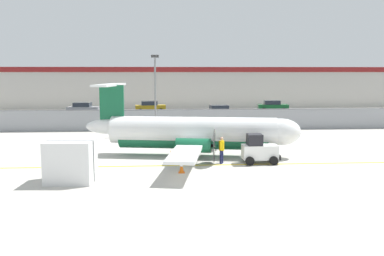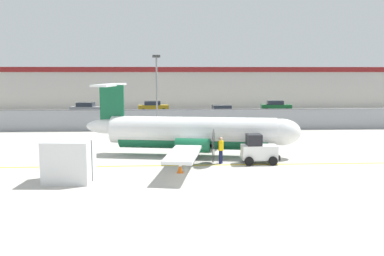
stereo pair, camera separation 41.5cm
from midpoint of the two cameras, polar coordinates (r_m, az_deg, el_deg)
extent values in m
plane|color=#BCB7AD|center=(24.75, 3.70, -5.95)|extent=(140.00, 140.00, 0.00)
cube|color=yellow|center=(26.69, 3.19, -4.95)|extent=(84.00, 0.20, 0.01)
cube|color=gray|center=(42.27, 0.81, 1.05)|extent=(98.00, 0.04, 2.00)
cylinder|color=slate|center=(42.16, 0.82, 2.47)|extent=(98.00, 0.10, 0.10)
cube|color=#38383A|center=(53.78, -0.03, 1.44)|extent=(98.00, 17.00, 0.12)
cube|color=beige|center=(72.00, -0.84, 5.52)|extent=(91.00, 8.00, 6.50)
cube|color=maroon|center=(67.96, -0.71, 7.81)|extent=(91.00, 0.20, 0.80)
cylinder|color=white|center=(29.28, 0.51, -0.35)|extent=(11.49, 3.82, 1.90)
ellipsoid|color=white|center=(29.25, 12.20, -0.53)|extent=(2.89, 2.23, 1.80)
ellipsoid|color=white|center=(30.48, -10.69, 0.21)|extent=(3.33, 1.58, 1.05)
cylinder|color=#145938|center=(29.36, 0.51, -1.36)|extent=(10.28, 3.21, 1.48)
cube|color=white|center=(29.36, 0.71, -1.46)|extent=(4.33, 16.04, 0.18)
cylinder|color=#145938|center=(31.89, 1.56, -0.74)|extent=(2.32, 1.27, 0.90)
cone|color=black|center=(31.81, 3.62, -0.77)|extent=(0.52, 0.51, 0.44)
cylinder|color=#262626|center=(31.81, 3.89, -0.78)|extent=(0.40, 2.08, 2.10)
cylinder|color=#145938|center=(26.78, 0.54, -2.33)|extent=(2.32, 1.27, 0.90)
cone|color=black|center=(26.69, 3.00, -2.38)|extent=(0.52, 0.51, 0.44)
cylinder|color=#262626|center=(26.68, 3.32, -2.38)|extent=(0.40, 2.08, 2.10)
cube|color=#145938|center=(30.25, -10.23, 2.73)|extent=(1.71, 0.47, 3.10)
cube|color=white|center=(30.21, -10.56, 5.67)|extent=(1.91, 4.92, 0.14)
cylinder|color=#59595B|center=(29.27, 8.32, -2.34)|extent=(0.16, 0.16, 0.97)
cylinder|color=black|center=(29.36, 8.30, -3.28)|extent=(0.63, 0.32, 0.60)
cylinder|color=#59595B|center=(31.62, 0.41, -1.46)|extent=(0.16, 0.16, 0.90)
cylinder|color=black|center=(31.70, 0.41, -2.25)|extent=(0.79, 0.35, 0.76)
cylinder|color=#59595B|center=(27.30, -0.62, -2.89)|extent=(0.16, 0.16, 0.90)
cylinder|color=black|center=(27.38, -0.62, -3.81)|extent=(0.79, 0.35, 0.76)
cube|color=silver|center=(27.31, 9.37, -3.20)|extent=(2.20, 1.10, 0.90)
cube|color=black|center=(27.10, 8.69, -1.55)|extent=(0.90, 1.00, 0.70)
cube|color=black|center=(27.64, 11.69, -3.76)|extent=(0.16, 1.10, 0.30)
cylinder|color=black|center=(28.14, 10.58, -3.84)|extent=(0.56, 0.18, 0.56)
cylinder|color=black|center=(27.00, 11.19, -4.34)|extent=(0.56, 0.18, 0.56)
cylinder|color=black|center=(27.83, 7.57, -3.91)|extent=(0.56, 0.18, 0.56)
cylinder|color=black|center=(26.67, 8.06, -4.41)|extent=(0.56, 0.18, 0.56)
cylinder|color=#191E4C|center=(26.97, 4.22, -3.91)|extent=(0.22, 0.22, 0.85)
cylinder|color=#191E4C|center=(27.15, 4.37, -3.84)|extent=(0.22, 0.22, 0.85)
cylinder|color=yellow|center=(26.93, 4.31, -2.36)|extent=(0.46, 0.46, 0.60)
cylinder|color=yellow|center=(26.72, 4.14, -2.37)|extent=(0.14, 0.14, 0.55)
cylinder|color=yellow|center=(27.12, 4.48, -2.23)|extent=(0.14, 0.14, 0.55)
sphere|color=tan|center=(26.86, 4.32, -1.44)|extent=(0.22, 0.22, 0.22)
cube|color=silver|center=(23.41, -15.58, -4.25)|extent=(2.54, 2.17, 2.20)
cube|color=#333338|center=(23.41, -15.58, -4.25)|extent=(2.44, 0.26, 2.20)
cube|color=orange|center=(28.21, -2.49, -4.23)|extent=(0.36, 0.36, 0.04)
cone|color=orange|center=(28.14, -2.49, -3.59)|extent=(0.28, 0.28, 0.60)
cylinder|color=white|center=(28.13, -2.50, -3.43)|extent=(0.17, 0.17, 0.08)
cube|color=orange|center=(24.68, -1.12, -5.93)|extent=(0.36, 0.36, 0.04)
cone|color=orange|center=(24.61, -1.12, -5.21)|extent=(0.28, 0.28, 0.60)
cylinder|color=white|center=(24.59, -1.12, -5.03)|extent=(0.17, 0.17, 0.08)
cube|color=gray|center=(58.78, -13.65, 2.41)|extent=(4.36, 2.14, 0.80)
cube|color=#262D38|center=(58.77, -13.81, 3.07)|extent=(2.36, 1.79, 0.56)
cylinder|color=black|center=(59.29, -12.09, 2.19)|extent=(0.62, 0.26, 0.60)
cylinder|color=black|center=(57.56, -12.56, 2.02)|extent=(0.62, 0.26, 0.60)
cylinder|color=black|center=(60.08, -14.67, 2.18)|extent=(0.62, 0.26, 0.60)
cylinder|color=black|center=(58.38, -15.21, 2.01)|extent=(0.62, 0.26, 0.60)
cube|color=#B28C19|center=(60.05, -4.97, 2.70)|extent=(4.31, 1.99, 0.80)
cube|color=#262D38|center=(59.99, -5.12, 3.34)|extent=(2.30, 1.71, 0.56)
cylinder|color=black|center=(61.04, -3.69, 2.49)|extent=(0.61, 0.24, 0.60)
cylinder|color=black|center=(59.25, -3.58, 2.34)|extent=(0.61, 0.24, 0.60)
cylinder|color=black|center=(60.94, -6.32, 2.45)|extent=(0.61, 0.24, 0.60)
cylinder|color=black|center=(59.15, -6.29, 2.30)|extent=(0.61, 0.24, 0.60)
cube|color=gray|center=(52.46, 4.02, 2.01)|extent=(4.34, 2.07, 0.80)
cube|color=#262D38|center=(52.43, 4.18, 2.75)|extent=(2.33, 1.75, 0.56)
cylinder|color=black|center=(51.33, 2.70, 1.54)|extent=(0.62, 0.25, 0.60)
cylinder|color=black|center=(53.09, 2.33, 1.74)|extent=(0.62, 0.25, 0.60)
cylinder|color=black|center=(51.94, 5.74, 1.58)|extent=(0.62, 0.25, 0.60)
cylinder|color=black|center=(53.68, 5.27, 1.78)|extent=(0.62, 0.25, 0.60)
cube|color=#19662D|center=(61.95, 11.35, 2.73)|extent=(4.35, 2.11, 0.80)
cube|color=#262D38|center=(61.87, 11.23, 3.36)|extent=(2.35, 1.77, 0.56)
cylinder|color=black|center=(63.08, 12.48, 2.49)|extent=(0.62, 0.26, 0.60)
cylinder|color=black|center=(61.32, 12.76, 2.34)|extent=(0.62, 0.26, 0.60)
cylinder|color=black|center=(62.67, 9.95, 2.52)|extent=(0.62, 0.26, 0.60)
cylinder|color=black|center=(60.89, 10.17, 2.37)|extent=(0.62, 0.26, 0.60)
cylinder|color=slate|center=(39.35, -4.42, 4.20)|extent=(0.16, 0.16, 7.00)
cube|color=#333333|center=(39.31, -4.47, 9.52)|extent=(0.70, 0.30, 0.24)
camera|label=1|loc=(0.21, -89.61, 0.05)|focal=40.00mm
camera|label=2|loc=(0.21, 90.39, -0.05)|focal=40.00mm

